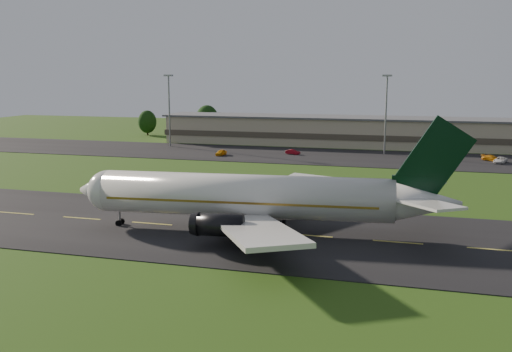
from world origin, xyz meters
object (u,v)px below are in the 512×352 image
(light_mast_centre, at_px, (386,105))
(terminal, at_px, (393,133))
(service_vehicle_c, at_px, (501,160))
(light_mast_west, at_px, (169,102))
(service_vehicle_d, at_px, (492,158))
(service_vehicle_b, at_px, (293,152))
(service_vehicle_a, at_px, (221,153))
(airliner, at_px, (252,197))

(light_mast_centre, bearing_deg, terminal, 85.05)
(service_vehicle_c, bearing_deg, light_mast_centre, -177.04)
(light_mast_west, distance_m, light_mast_centre, 60.00)
(light_mast_west, height_order, service_vehicle_d, light_mast_west)
(service_vehicle_c, bearing_deg, service_vehicle_b, -161.26)
(service_vehicle_a, xyz_separation_m, service_vehicle_d, (65.10, 8.27, -0.04))
(light_mast_west, xyz_separation_m, service_vehicle_c, (86.84, -8.28, -11.95))
(service_vehicle_a, bearing_deg, airliner, -63.14)
(service_vehicle_d, bearing_deg, terminal, 83.60)
(airliner, height_order, light_mast_centre, light_mast_centre)
(terminal, height_order, light_mast_west, light_mast_west)
(service_vehicle_a, bearing_deg, service_vehicle_b, 25.60)
(terminal, height_order, service_vehicle_b, terminal)
(light_mast_centre, relative_size, service_vehicle_a, 4.80)
(service_vehicle_a, distance_m, service_vehicle_b, 18.46)
(light_mast_centre, height_order, service_vehicle_b, light_mast_centre)
(service_vehicle_d, bearing_deg, service_vehicle_b, 127.78)
(terminal, height_order, service_vehicle_a, terminal)
(airliner, xyz_separation_m, light_mast_west, (-47.33, 79.92, 8.08))
(terminal, distance_m, light_mast_west, 64.10)
(airliner, distance_m, service_vehicle_a, 71.65)
(light_mast_west, distance_m, service_vehicle_d, 86.26)
(light_mast_west, height_order, service_vehicle_a, light_mast_west)
(light_mast_centre, distance_m, service_vehicle_a, 43.80)
(service_vehicle_d, bearing_deg, light_mast_centre, 113.62)
(light_mast_west, distance_m, service_vehicle_b, 39.90)
(terminal, bearing_deg, airliner, -98.33)
(light_mast_centre, height_order, service_vehicle_d, light_mast_centre)
(service_vehicle_b, bearing_deg, airliner, -156.86)
(terminal, relative_size, light_mast_centre, 7.13)
(light_mast_west, relative_size, light_mast_centre, 1.00)
(airliner, height_order, service_vehicle_c, airliner)
(service_vehicle_b, distance_m, service_vehicle_d, 47.90)
(airliner, bearing_deg, light_mast_centre, 75.41)
(terminal, xyz_separation_m, light_mast_west, (-61.40, -16.18, 8.75))
(terminal, height_order, light_mast_centre, light_mast_centre)
(terminal, bearing_deg, service_vehicle_d, -42.23)
(airliner, bearing_deg, service_vehicle_d, 57.43)
(airliner, bearing_deg, service_vehicle_c, 55.54)
(service_vehicle_d, bearing_deg, service_vehicle_a, 133.07)
(airliner, relative_size, light_mast_centre, 2.52)
(service_vehicle_a, relative_size, service_vehicle_d, 0.90)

